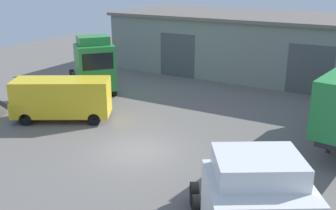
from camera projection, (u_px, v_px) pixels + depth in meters
name	position (u px, v px, depth m)	size (l,w,h in m)	color
ground_plane	(137.00, 151.00, 19.26)	(60.00, 60.00, 0.00)	slate
warehouse_building	(258.00, 44.00, 34.03)	(24.66, 10.27, 5.02)	gray
delivery_van_yellow	(60.00, 98.00, 22.99)	(5.85, 4.55, 2.48)	yellow
tractor_unit_green	(94.00, 67.00, 27.96)	(6.38, 5.90, 4.21)	#28843D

